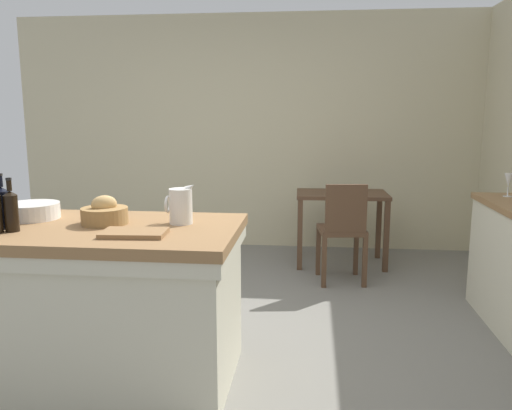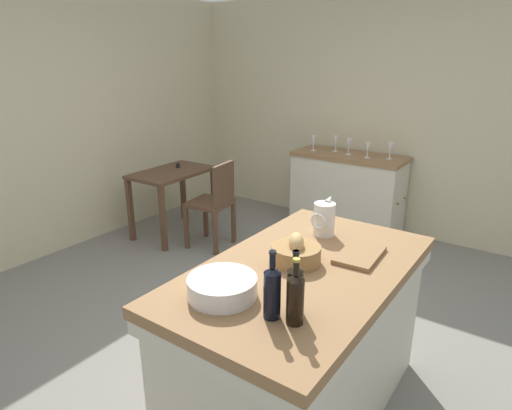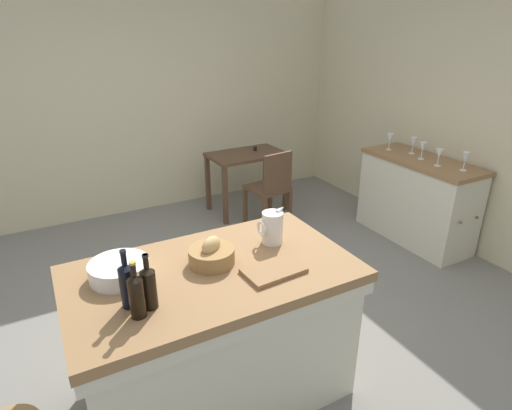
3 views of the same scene
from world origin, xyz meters
name	(u,v)px [view 3 (image 3 of 3)]	position (x,y,z in m)	size (l,w,h in m)	color
ground_plane	(241,317)	(0.00, 0.00, 0.00)	(6.76, 6.76, 0.00)	slate
wall_back	(141,104)	(0.00, 2.60, 1.30)	(5.32, 0.12, 2.60)	beige
wall_right	(485,123)	(2.60, 0.00, 1.30)	(0.12, 5.20, 2.60)	beige
island_table	(215,330)	(-0.45, -0.59, 0.49)	(1.57, 0.91, 0.90)	olive
side_cabinet	(416,199)	(2.26, 0.36, 0.45)	(0.52, 1.27, 0.90)	olive
writing_desk	(247,163)	(1.03, 1.89, 0.62)	(0.91, 0.58, 0.79)	#513826
wooden_chair	(271,187)	(1.01, 1.27, 0.50)	(0.45, 0.45, 0.92)	#513826
pitcher	(272,227)	(-0.01, -0.48, 1.01)	(0.17, 0.13, 0.24)	silver
wash_bowl	(119,270)	(-0.92, -0.44, 0.95)	(0.32, 0.32, 0.09)	silver
bread_basket	(212,254)	(-0.43, -0.53, 0.96)	(0.26, 0.26, 0.16)	olive
cutting_board	(274,270)	(-0.17, -0.78, 0.92)	(0.33, 0.20, 0.02)	olive
wine_bottle_dark	(149,286)	(-0.84, -0.77, 1.02)	(0.07, 0.07, 0.29)	black
wine_bottle_amber	(127,284)	(-0.93, -0.71, 1.03)	(0.07, 0.07, 0.30)	black
wine_bottle_green	(136,295)	(-0.91, -0.81, 1.02)	(0.07, 0.07, 0.29)	black
wine_glass_far_left	(465,158)	(2.30, -0.08, 1.02)	(0.07, 0.07, 0.18)	white
wine_glass_left	(439,154)	(2.20, 0.13, 1.01)	(0.07, 0.07, 0.17)	white
wine_glass_middle	(423,147)	(2.24, 0.36, 1.02)	(0.07, 0.07, 0.18)	white
wine_glass_right	(413,142)	(2.32, 0.55, 1.02)	(0.07, 0.07, 0.18)	white
wine_glass_far_right	(390,139)	(2.21, 0.78, 1.02)	(0.07, 0.07, 0.18)	white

